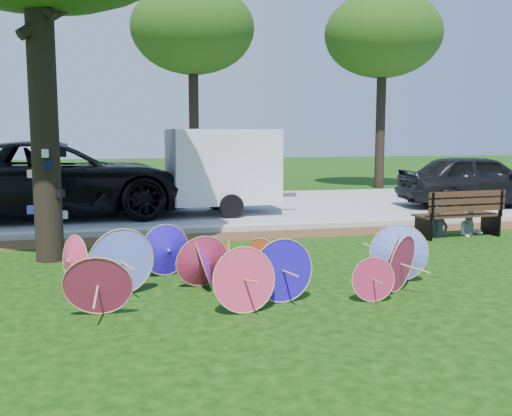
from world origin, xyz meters
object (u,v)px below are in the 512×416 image
at_px(dark_pickup, 477,181).
at_px(cargo_trailer, 223,166).
at_px(parasol_pile, 246,263).
at_px(black_van, 57,180).
at_px(person_left, 440,208).
at_px(person_right, 471,210).
at_px(park_bench, 457,213).

bearing_deg(dark_pickup, cargo_trailer, 94.55).
height_order(parasol_pile, black_van, black_van).
distance_m(cargo_trailer, person_left, 5.71).
distance_m(parasol_pile, person_left, 5.61).
distance_m(parasol_pile, cargo_trailer, 7.54).
bearing_deg(parasol_pile, black_van, 112.20).
bearing_deg(parasol_pile, dark_pickup, 41.21).
height_order(person_left, person_right, person_left).
xyz_separation_m(person_left, person_right, (0.70, 0.00, -0.07)).
xyz_separation_m(black_van, dark_pickup, (11.44, -0.47, -0.19)).
xyz_separation_m(dark_pickup, cargo_trailer, (-7.31, 0.17, 0.49)).
height_order(black_van, person_right, black_van).
distance_m(cargo_trailer, park_bench, 5.99).
relative_size(park_bench, person_left, 1.54).
relative_size(black_van, person_right, 6.59).
xyz_separation_m(park_bench, person_left, (-0.35, 0.05, 0.12)).
height_order(dark_pickup, park_bench, dark_pickup).
bearing_deg(person_right, dark_pickup, 71.10).
height_order(dark_pickup, person_right, dark_pickup).
bearing_deg(dark_pickup, person_left, 144.63).
bearing_deg(person_left, black_van, 136.66).
bearing_deg(park_bench, person_right, 3.70).
height_order(parasol_pile, park_bench, park_bench).
relative_size(parasol_pile, cargo_trailer, 1.88).
height_order(park_bench, person_right, person_right).
bearing_deg(cargo_trailer, person_right, -47.87).
height_order(parasol_pile, dark_pickup, dark_pickup).
relative_size(dark_pickup, park_bench, 2.47).
bearing_deg(cargo_trailer, park_bench, -50.58).
xyz_separation_m(black_van, cargo_trailer, (4.12, -0.29, 0.30)).
bearing_deg(cargo_trailer, black_van, 172.55).
distance_m(black_van, cargo_trailer, 4.15).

